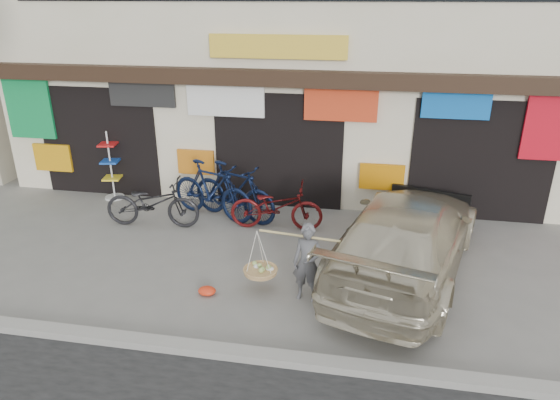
% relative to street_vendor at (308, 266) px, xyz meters
% --- Properties ---
extents(ground, '(70.00, 70.00, 0.00)m').
position_rel_street_vendor_xyz_m(ground, '(-1.19, 0.38, -0.62)').
color(ground, slate).
rests_on(ground, ground).
extents(kerb, '(70.00, 0.25, 0.12)m').
position_rel_street_vendor_xyz_m(kerb, '(-1.19, -1.62, -0.56)').
color(kerb, gray).
rests_on(kerb, ground).
extents(shophouse_block, '(14.00, 6.32, 7.00)m').
position_rel_street_vendor_xyz_m(shophouse_block, '(-1.19, 6.79, 2.83)').
color(shophouse_block, beige).
rests_on(shophouse_block, ground).
extents(street_vendor, '(2.19, 0.77, 1.37)m').
position_rel_street_vendor_xyz_m(street_vendor, '(0.00, 0.00, 0.00)').
color(street_vendor, '#5B5B5F').
rests_on(street_vendor, ground).
extents(bike_0, '(2.12, 0.88, 1.08)m').
position_rel_street_vendor_xyz_m(bike_0, '(-3.68, 2.23, -0.08)').
color(bike_0, black).
rests_on(bike_0, ground).
extents(bike_1, '(2.26, 1.38, 1.32)m').
position_rel_street_vendor_xyz_m(bike_1, '(-2.03, 2.92, 0.04)').
color(bike_1, '#0D1732').
rests_on(bike_1, ground).
extents(bike_2, '(2.03, 0.82, 1.05)m').
position_rel_street_vendor_xyz_m(bike_2, '(-1.00, 2.57, -0.09)').
color(bike_2, '#500D0E').
rests_on(bike_2, ground).
extents(bike_3, '(2.26, 1.38, 1.32)m').
position_rel_street_vendor_xyz_m(bike_3, '(-2.53, 2.92, 0.04)').
color(bike_3, '#0D1732').
rests_on(bike_3, ground).
extents(suv, '(3.37, 5.46, 1.48)m').
position_rel_street_vendor_xyz_m(suv, '(1.63, 1.20, 0.12)').
color(suv, beige).
rests_on(suv, ground).
extents(display_rack, '(0.47, 0.47, 1.72)m').
position_rel_street_vendor_xyz_m(display_rack, '(-5.31, 3.59, 0.07)').
color(display_rack, silver).
rests_on(display_rack, ground).
extents(red_bag, '(0.31, 0.25, 0.14)m').
position_rel_street_vendor_xyz_m(red_bag, '(-1.69, -0.18, -0.55)').
color(red_bag, red).
rests_on(red_bag, ground).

